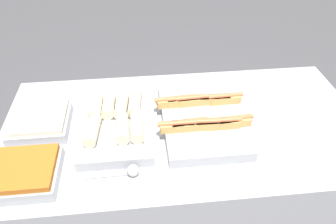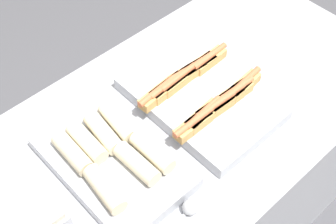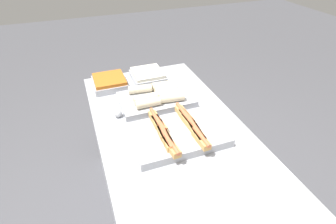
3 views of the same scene
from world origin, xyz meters
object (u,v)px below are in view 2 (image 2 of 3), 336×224
at_px(tray_side_back, 11,219).
at_px(tray_wraps, 113,159).
at_px(tray_hotdogs, 201,96).
at_px(serving_spoon_near, 187,210).

bearing_deg(tray_side_back, tray_wraps, -6.68).
distance_m(tray_hotdogs, tray_side_back, 0.73).
height_order(tray_hotdogs, tray_side_back, tray_hotdogs).
xyz_separation_m(tray_side_back, serving_spoon_near, (0.40, -0.32, -0.01)).
height_order(tray_hotdogs, tray_wraps, tray_wraps).
xyz_separation_m(tray_hotdogs, serving_spoon_near, (-0.33, -0.28, -0.02)).
relative_size(tray_wraps, tray_side_back, 1.91).
bearing_deg(tray_wraps, tray_hotdogs, -0.54).
bearing_deg(serving_spoon_near, tray_wraps, 101.12).
bearing_deg(tray_side_back, tray_hotdogs, -3.42).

